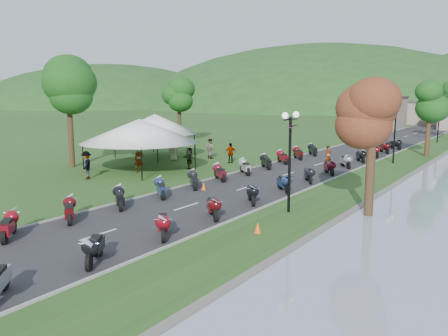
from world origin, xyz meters
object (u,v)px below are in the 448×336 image
Objects in this scene: vendor_tent_main at (140,145)px; pedestrian_a at (139,172)px; pedestrian_b at (210,158)px; pedestrian_c at (87,179)px.

pedestrian_a is at bearing -54.41° from vendor_tent_main.
vendor_tent_main is at bearing 105.09° from pedestrian_b.
pedestrian_a is (0.42, -0.58, -2.00)m from vendor_tent_main.
pedestrian_c is at bearing -157.55° from pedestrian_a.
pedestrian_c reaches higher than pedestrian_a.
pedestrian_b is at bearing 86.77° from vendor_tent_main.
vendor_tent_main is at bearing 134.97° from pedestrian_c.
pedestrian_b is (0.07, 9.15, 0.00)m from pedestrian_a.
pedestrian_c is (-1.15, -13.22, 0.00)m from pedestrian_b.
pedestrian_c reaches higher than pedestrian_b.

